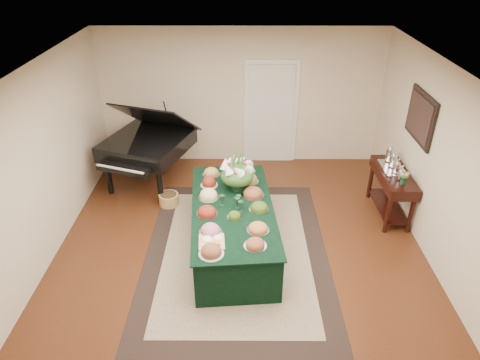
{
  "coord_description": "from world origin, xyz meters",
  "views": [
    {
      "loc": [
        0.03,
        -5.05,
        4.16
      ],
      "look_at": [
        0.0,
        0.3,
        1.05
      ],
      "focal_mm": 32.0,
      "sensor_mm": 36.0,
      "label": 1
    }
  ],
  "objects_px": {
    "floral_centerpiece": "(237,171)",
    "mahogany_sideboard": "(392,182)",
    "buffet_table": "(233,227)",
    "grand_piano": "(147,144)"
  },
  "relations": [
    {
      "from": "buffet_table",
      "to": "grand_piano",
      "type": "xyz_separation_m",
      "value": [
        -1.59,
        1.9,
        0.46
      ]
    },
    {
      "from": "grand_piano",
      "to": "floral_centerpiece",
      "type": "bearing_deg",
      "value": -40.19
    },
    {
      "from": "grand_piano",
      "to": "mahogany_sideboard",
      "type": "xyz_separation_m",
      "value": [
        4.19,
        -0.98,
        -0.2
      ]
    },
    {
      "from": "floral_centerpiece",
      "to": "buffet_table",
      "type": "bearing_deg",
      "value": -97.08
    },
    {
      "from": "floral_centerpiece",
      "to": "mahogany_sideboard",
      "type": "relative_size",
      "value": 0.43
    },
    {
      "from": "buffet_table",
      "to": "mahogany_sideboard",
      "type": "relative_size",
      "value": 2.09
    },
    {
      "from": "buffet_table",
      "to": "mahogany_sideboard",
      "type": "height_order",
      "value": "mahogany_sideboard"
    },
    {
      "from": "buffet_table",
      "to": "grand_piano",
      "type": "relative_size",
      "value": 1.34
    },
    {
      "from": "floral_centerpiece",
      "to": "mahogany_sideboard",
      "type": "height_order",
      "value": "floral_centerpiece"
    },
    {
      "from": "floral_centerpiece",
      "to": "mahogany_sideboard",
      "type": "distance_m",
      "value": 2.61
    }
  ]
}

